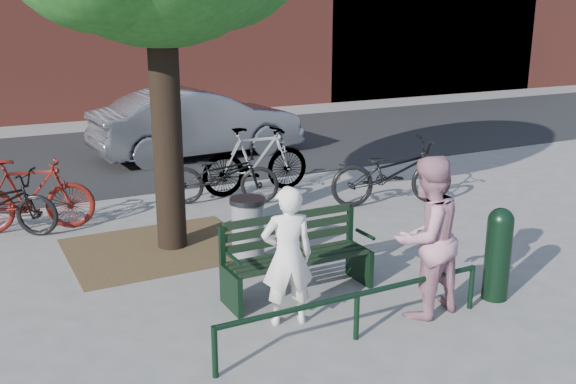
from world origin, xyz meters
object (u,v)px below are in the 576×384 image
litter_bin (248,233)px  parked_car (198,123)px  bollard (498,251)px  bicycle_c (222,175)px  park_bench (295,253)px  person_right (426,237)px  person_left (287,256)px

litter_bin → parked_car: 6.82m
bollard → bicycle_c: 5.14m
park_bench → litter_bin: park_bench is taller
park_bench → person_right: size_ratio=1.00×
person_left → parked_car: size_ratio=0.32×
person_left → litter_bin: size_ratio=1.61×
park_bench → bicycle_c: size_ratio=0.91×
park_bench → person_right: bearing=-49.9°
bollard → litter_bin: size_ratio=1.16×
person_left → park_bench: bearing=-109.8°
person_left → litter_bin: (0.26, 1.57, -0.28)m
parked_car → person_right: bearing=172.8°
person_right → litter_bin: person_right is taller
person_right → bicycle_c: 4.91m
litter_bin → bicycle_c: (0.79, 2.83, 0.04)m
person_left → bollard: bearing=-178.8°
person_left → bollard: size_ratio=1.39×
park_bench → bicycle_c: (0.61, 3.76, 0.03)m
parked_car → litter_bin: bearing=162.1°
person_left → litter_bin: 1.62m
park_bench → parked_car: bearing=78.3°
person_right → bollard: (0.98, -0.08, -0.30)m
park_bench → bicycle_c: 3.81m
person_right → bollard: bearing=166.8°
bollard → bicycle_c: bearing=104.9°
bollard → bicycle_c: bollard is taller
bollard → litter_bin: (-2.11, 2.14, -0.11)m
litter_bin → bicycle_c: size_ratio=0.48×
person_left → bicycle_c: person_left is taller
bollard → park_bench: bearing=147.9°
litter_bin → parked_car: (1.74, 6.59, 0.30)m
person_left → litter_bin: bearing=-84.9°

